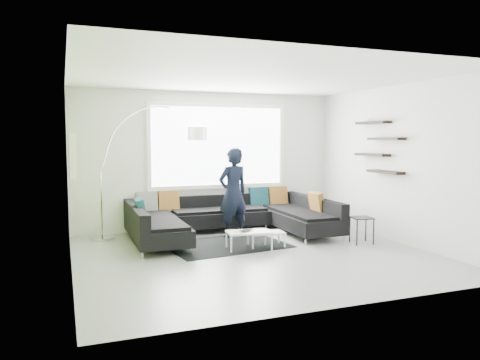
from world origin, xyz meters
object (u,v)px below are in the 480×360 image
Objects in this scene: sectional_sofa at (231,219)px; side_table at (361,230)px; arc_lamp at (100,172)px; person at (233,193)px; coffee_table at (258,239)px; laptop at (248,231)px.

side_table is at bearing -33.27° from sectional_sofa.
arc_lamp is 4.81m from side_table.
arc_lamp is at bearing 155.39° from side_table.
sectional_sofa is 2.22× the size of person.
person is at bearing -34.04° from sectional_sofa.
sectional_sofa is 2.54m from arc_lamp.
sectional_sofa is 3.96× the size of coffee_table.
person is at bearing 102.36° from coffee_table.
person is at bearing 46.38° from laptop.
coffee_table is 0.38× the size of arc_lamp.
laptop is at bearing 172.40° from side_table.
arc_lamp is at bearing 105.35° from laptop.
sectional_sofa is 1.50× the size of arc_lamp.
arc_lamp is (-2.42, 1.63, 1.09)m from coffee_table.
person reaches higher than laptop.
coffee_table is 1.88m from side_table.
laptop is (-2.05, 0.27, 0.09)m from side_table.
side_table is at bearing -45.06° from laptop.
sectional_sofa is 1.06m from laptop.
side_table reaches higher than laptop.
coffee_table is 3.12m from arc_lamp.
arc_lamp reaches higher than sectional_sofa.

